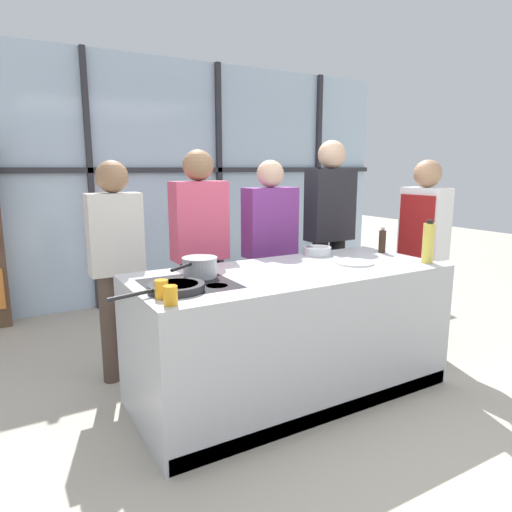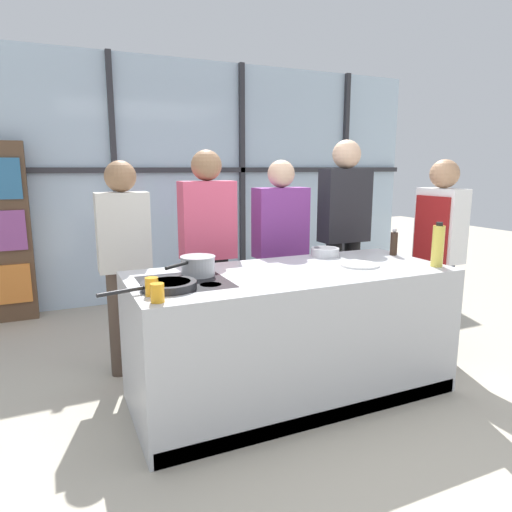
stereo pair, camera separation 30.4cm
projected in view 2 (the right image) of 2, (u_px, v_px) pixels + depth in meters
ground_plane at (290, 393)px, 3.23m from camera, size 18.00×18.00×0.00m
back_window_wall at (181, 182)px, 5.44m from camera, size 6.40×0.10×2.80m
bookshelf at (3, 233)px, 4.60m from camera, size 0.52×0.19×1.83m
demo_island at (291, 334)px, 3.14m from camera, size 2.17×0.91×0.89m
chef at (438, 246)px, 3.73m from camera, size 0.23×0.41×1.63m
spectator_far_left at (125, 254)px, 3.38m from camera, size 0.38×0.23×1.62m
spectator_center_left at (208, 243)px, 3.64m from camera, size 0.43×0.24×1.71m
spectator_center_right at (280, 245)px, 3.91m from camera, size 0.46×0.23×1.63m
spectator_far_right at (344, 227)px, 4.15m from camera, size 0.45×0.25×1.81m
frying_pan at (168, 285)px, 2.59m from camera, size 0.56×0.32×0.04m
saucepan at (198, 265)px, 2.91m from camera, size 0.36×0.29×0.13m
white_plate at (359, 265)px, 3.21m from camera, size 0.28×0.28×0.01m
mixing_bowl at (325, 252)px, 3.55m from camera, size 0.22×0.22×0.07m
oil_bottle at (438, 246)px, 3.16m from camera, size 0.08×0.08×0.31m
pepper_grinder at (394, 243)px, 3.59m from camera, size 0.06×0.06×0.21m
juice_glass_near at (157, 293)px, 2.34m from camera, size 0.07×0.07×0.10m
juice_glass_far at (152, 286)px, 2.46m from camera, size 0.07×0.07×0.10m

